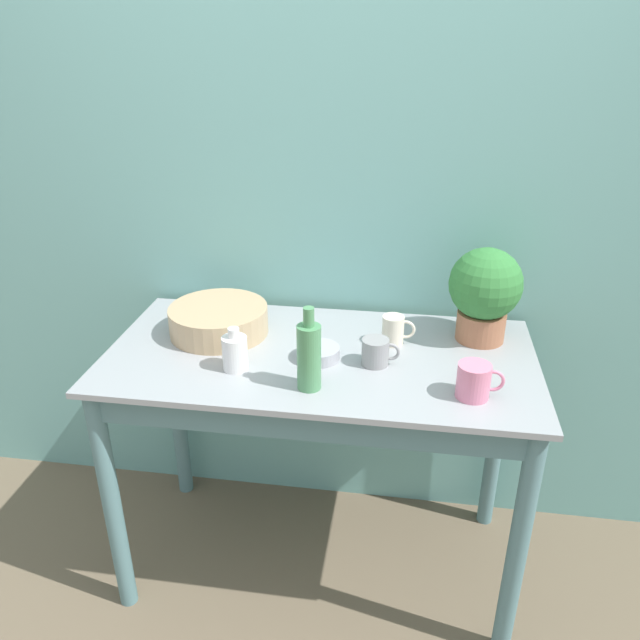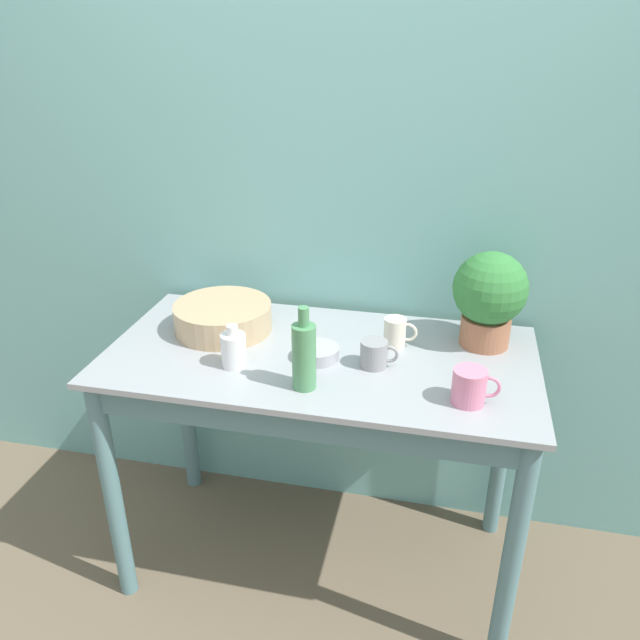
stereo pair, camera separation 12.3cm
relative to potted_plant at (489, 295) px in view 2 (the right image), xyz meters
name	(u,v)px [view 2 (the right image)]	position (x,y,z in m)	size (l,w,h in m)	color
ground_plane	(298,635)	(-0.52, -0.53, -1.07)	(12.00, 12.00, 0.00)	brown
wall_back	(344,227)	(-0.52, 0.22, 0.13)	(6.00, 0.05, 2.40)	#70ADA8
counter_table	(318,403)	(-0.52, -0.21, -0.35)	(1.39, 0.70, 0.90)	slate
potted_plant	(489,295)	(0.00, 0.00, 0.00)	(0.24, 0.24, 0.32)	#A36647
bowl_wash_large	(223,317)	(-0.89, -0.09, -0.13)	(0.34, 0.34, 0.10)	tan
bottle_tall	(304,355)	(-0.52, -0.39, -0.07)	(0.07, 0.07, 0.26)	#4C8C59
bottle_short	(234,349)	(-0.76, -0.32, -0.12)	(0.08, 0.08, 0.14)	white
mug_cream	(396,332)	(-0.29, -0.08, -0.13)	(0.11, 0.07, 0.10)	beige
mug_grey	(375,354)	(-0.34, -0.23, -0.13)	(0.12, 0.09, 0.09)	gray
mug_pink	(470,386)	(-0.05, -0.37, -0.12)	(0.13, 0.10, 0.10)	pink
bowl_small_steel	(319,353)	(-0.51, -0.22, -0.16)	(0.14, 0.14, 0.04)	#A8A8B2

